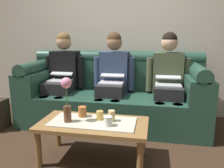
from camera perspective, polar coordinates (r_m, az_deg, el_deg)
name	(u,v)px	position (r m, az deg, el deg)	size (l,w,h in m)	color
back_wall_patterned	(120,17)	(3.45, 1.97, 16.88)	(6.00, 0.12, 2.90)	beige
couch	(113,96)	(3.02, 0.23, -3.13)	(2.39, 0.88, 0.96)	#234738
person_left	(62,73)	(3.17, -12.61, 2.65)	(0.56, 0.67, 1.22)	#232326
person_middle	(113,75)	(2.96, 0.22, 2.28)	(0.56, 0.67, 1.22)	#232326
person_right	(168,77)	(2.91, 14.20, 1.76)	(0.56, 0.67, 1.22)	#232326
coffee_table	(93,127)	(2.12, -4.87, -10.95)	(1.01, 0.51, 0.39)	olive
flower_vase	(67,97)	(2.05, -11.55, -3.27)	(0.10, 0.10, 0.41)	brown
cup_near_left	(100,115)	(2.12, -3.14, -8.02)	(0.07, 0.07, 0.08)	gold
cup_near_right	(111,116)	(2.08, -0.13, -8.16)	(0.06, 0.06, 0.10)	#DBB77A
cup_far_center	(108,121)	(1.98, -1.01, -9.49)	(0.07, 0.07, 0.08)	white
cup_far_left	(82,112)	(2.21, -7.62, -7.03)	(0.08, 0.08, 0.10)	#B26633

